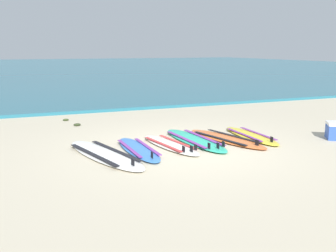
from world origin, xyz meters
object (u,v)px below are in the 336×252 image
at_px(surfboard_1, 138,149).
at_px(surfboard_5, 251,136).
at_px(surfboard_0, 104,154).
at_px(cooler_box, 334,130).
at_px(surfboard_3, 195,140).
at_px(surfboard_4, 226,139).
at_px(surfboard_2, 170,145).

distance_m(surfboard_1, surfboard_5, 2.75).
distance_m(surfboard_0, cooler_box, 5.08).
bearing_deg(surfboard_3, surfboard_1, -168.45).
bearing_deg(surfboard_4, cooler_box, -19.39).
relative_size(surfboard_1, cooler_box, 3.72).
relative_size(surfboard_3, cooler_box, 4.40).
xyz_separation_m(surfboard_1, surfboard_2, (0.72, 0.09, 0.00)).
bearing_deg(surfboard_3, surfboard_4, -12.27).
distance_m(surfboard_1, cooler_box, 4.40).
height_order(surfboard_1, surfboard_4, same).
bearing_deg(surfboard_1, surfboard_2, 6.86).
relative_size(surfboard_2, surfboard_3, 0.84).
distance_m(surfboard_2, surfboard_3, 0.68).
height_order(surfboard_1, surfboard_5, same).
distance_m(surfboard_3, surfboard_4, 0.71).
height_order(surfboard_0, surfboard_4, same).
height_order(surfboard_2, cooler_box, cooler_box).
xyz_separation_m(surfboard_3, surfboard_4, (0.69, -0.15, -0.00)).
height_order(surfboard_1, cooler_box, cooler_box).
height_order(surfboard_2, surfboard_5, same).
bearing_deg(surfboard_1, cooler_box, -8.81).
bearing_deg(cooler_box, surfboard_4, 160.61).
xyz_separation_m(surfboard_3, surfboard_5, (1.37, -0.11, -0.00)).
distance_m(surfboard_2, surfboard_4, 1.35).
bearing_deg(surfboard_5, surfboard_3, 175.44).
height_order(surfboard_1, surfboard_3, same).
bearing_deg(surfboard_5, surfboard_1, -176.42).
relative_size(surfboard_2, surfboard_5, 1.00).
relative_size(surfboard_1, surfboard_3, 0.85).
distance_m(surfboard_2, cooler_box, 3.71).
distance_m(surfboard_1, surfboard_3, 1.40).
distance_m(surfboard_5, cooler_box, 1.82).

